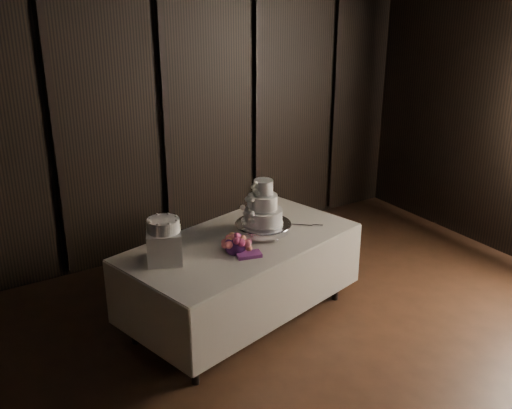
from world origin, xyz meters
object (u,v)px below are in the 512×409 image
(cake_stand, at_px, (263,228))
(bouquet, at_px, (236,245))
(small_cake, at_px, (163,225))
(display_table, at_px, (241,277))
(box_pedestal, at_px, (165,246))
(wedding_cake, at_px, (261,208))

(cake_stand, distance_m, bouquet, 0.43)
(small_cake, bearing_deg, cake_stand, 2.37)
(display_table, relative_size, bouquet, 5.37)
(display_table, distance_m, small_cake, 0.94)
(cake_stand, xyz_separation_m, box_pedestal, (-0.92, -0.04, 0.08))
(display_table, height_order, wedding_cake, wedding_cake)
(display_table, height_order, bouquet, bouquet)
(bouquet, distance_m, box_pedestal, 0.56)
(cake_stand, xyz_separation_m, small_cake, (-0.92, -0.04, 0.25))
(small_cake, bearing_deg, box_pedestal, 0.00)
(wedding_cake, relative_size, bouquet, 0.96)
(box_pedestal, relative_size, small_cake, 1.06)
(display_table, bearing_deg, small_cake, 167.27)
(bouquet, height_order, box_pedestal, box_pedestal)
(bouquet, bearing_deg, small_cake, 163.66)
(display_table, distance_m, bouquet, 0.47)
(display_table, distance_m, wedding_cake, 0.62)
(bouquet, bearing_deg, wedding_cake, 26.57)
(box_pedestal, distance_m, small_cake, 0.17)
(cake_stand, height_order, small_cake, small_cake)
(cake_stand, relative_size, bouquet, 1.19)
(cake_stand, height_order, bouquet, bouquet)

